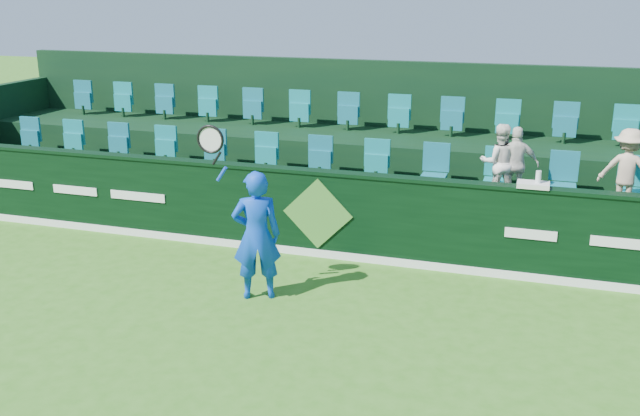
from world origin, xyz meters
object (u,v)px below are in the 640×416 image
(spectator_middle, at_px, (516,165))
(spectator_right, at_px, (627,170))
(tennis_player, at_px, (256,234))
(drinks_bottle, at_px, (538,179))
(towel, at_px, (533,185))
(spectator_left, at_px, (499,162))

(spectator_middle, bearing_deg, spectator_right, 170.70)
(tennis_player, bearing_deg, spectator_middle, 42.63)
(drinks_bottle, bearing_deg, spectator_middle, 107.08)
(towel, distance_m, drinks_bottle, 0.10)
(spectator_left, bearing_deg, towel, 102.05)
(spectator_left, xyz_separation_m, spectator_middle, (0.25, 0.00, -0.02))
(spectator_left, height_order, towel, spectator_left)
(spectator_middle, distance_m, towel, 1.16)
(tennis_player, height_order, towel, tennis_player)
(spectator_left, distance_m, towel, 1.24)
(tennis_player, bearing_deg, spectator_left, 45.05)
(spectator_right, xyz_separation_m, towel, (-1.29, -1.12, -0.03))
(tennis_player, bearing_deg, drinks_bottle, 26.78)
(spectator_left, xyz_separation_m, spectator_right, (1.82, 0.00, 0.01))
(spectator_middle, distance_m, drinks_bottle, 1.17)
(tennis_player, xyz_separation_m, spectator_left, (2.86, 2.86, 0.51))
(spectator_middle, bearing_deg, towel, 95.01)
(drinks_bottle, bearing_deg, tennis_player, -153.22)
(spectator_left, bearing_deg, spectator_middle, 166.39)
(tennis_player, distance_m, spectator_left, 4.08)
(spectator_right, bearing_deg, spectator_left, 9.96)
(towel, bearing_deg, spectator_right, 41.07)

